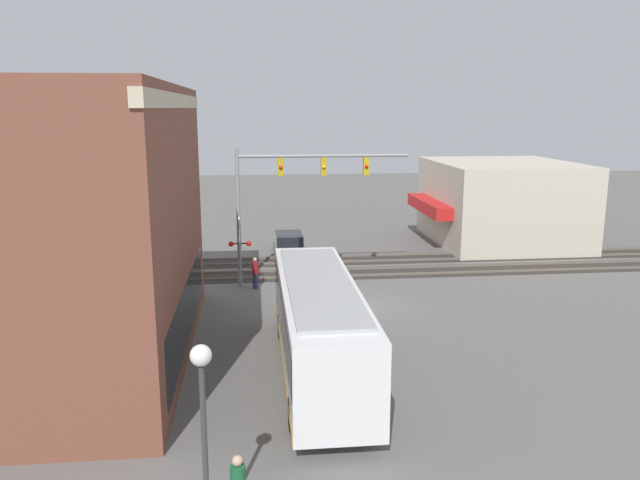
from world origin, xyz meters
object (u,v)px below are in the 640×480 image
object	(u,v)px
parked_car_grey	(289,245)
city_bus	(319,323)
streetlamp	(204,431)
crossing_signal	(240,244)
pedestrian_at_crossing	(255,273)

from	to	relation	value
parked_car_grey	city_bus	bearing A→B (deg)	-180.00
city_bus	parked_car_grey	distance (m)	18.00
city_bus	streetlamp	distance (m)	9.35
crossing_signal	parked_car_grey	world-z (taller)	crossing_signal
city_bus	crossing_signal	size ratio (longest dim) A/B	3.01
crossing_signal	parked_car_grey	distance (m)	7.54
crossing_signal	pedestrian_at_crossing	bearing A→B (deg)	-116.26
city_bus	streetlamp	bearing A→B (deg)	159.56
crossing_signal	parked_car_grey	size ratio (longest dim) A/B	0.80
streetlamp	pedestrian_at_crossing	xyz separation A→B (m)	(19.55, -1.10, -1.92)
city_bus	streetlamp	size ratio (longest dim) A/B	2.49
crossing_signal	streetlamp	xyz separation A→B (m)	(-19.92, 0.34, 0.45)
crossing_signal	streetlamp	distance (m)	19.93
city_bus	streetlamp	world-z (taller)	streetlamp
pedestrian_at_crossing	streetlamp	bearing A→B (deg)	176.79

